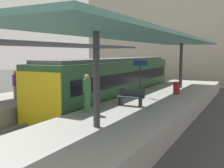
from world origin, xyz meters
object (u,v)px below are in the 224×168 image
(commuter_train, at_px, (115,80))
(platform_sign, at_px, (140,70))
(platform_bench, at_px, (131,96))
(litter_bin, at_px, (177,88))
(passenger_near_bench, at_px, (87,93))
(passenger_mid_platform, at_px, (16,85))

(commuter_train, height_order, platform_sign, commuter_train)
(platform_bench, bearing_deg, platform_sign, 102.66)
(platform_sign, xyz_separation_m, litter_bin, (1.73, 2.04, -1.22))
(passenger_near_bench, bearing_deg, commuter_train, 107.22)
(platform_sign, relative_size, litter_bin, 2.76)
(platform_bench, distance_m, passenger_mid_platform, 6.69)
(platform_sign, distance_m, passenger_mid_platform, 7.33)
(commuter_train, xyz_separation_m, litter_bin, (4.37, 0.22, -0.33))
(platform_bench, height_order, platform_sign, platform_sign)
(platform_bench, height_order, passenger_mid_platform, passenger_mid_platform)
(commuter_train, xyz_separation_m, platform_sign, (2.64, -1.82, 0.90))
(commuter_train, bearing_deg, passenger_mid_platform, -117.82)
(commuter_train, height_order, litter_bin, commuter_train)
(passenger_near_bench, height_order, passenger_mid_platform, passenger_near_bench)
(passenger_mid_platform, bearing_deg, platform_bench, 12.53)
(platform_bench, xyz_separation_m, passenger_mid_platform, (-6.52, -1.45, 0.39))
(passenger_mid_platform, bearing_deg, commuter_train, 62.18)
(passenger_near_bench, bearing_deg, litter_bin, 73.31)
(platform_bench, distance_m, platform_sign, 3.15)
(commuter_train, relative_size, platform_sign, 7.10)
(commuter_train, relative_size, passenger_near_bench, 9.15)
(commuter_train, distance_m, passenger_near_bench, 7.40)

